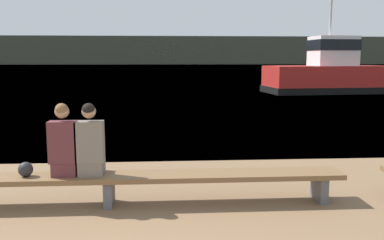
% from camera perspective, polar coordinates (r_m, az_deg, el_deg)
% --- Properties ---
extents(water_surface, '(240.00, 240.00, 0.00)m').
position_cam_1_polar(water_surface, '(128.64, -4.25, 7.28)').
color(water_surface, '#5684A3').
rests_on(water_surface, ground).
extents(far_shoreline, '(600.00, 12.00, 9.63)m').
position_cam_1_polar(far_shoreline, '(154.07, -4.22, 9.23)').
color(far_shoreline, '#424738').
rests_on(far_shoreline, ground).
extents(bench_main, '(6.83, 0.53, 0.45)m').
position_cam_1_polar(bench_main, '(6.33, -11.02, -7.88)').
color(bench_main, brown).
rests_on(bench_main, ground).
extents(person_left, '(0.39, 0.41, 1.04)m').
position_cam_1_polar(person_left, '(6.32, -16.71, -3.23)').
color(person_left, '#56282D').
rests_on(person_left, bench_main).
extents(person_right, '(0.39, 0.41, 1.04)m').
position_cam_1_polar(person_right, '(6.25, -13.41, -3.23)').
color(person_right, '#70665B').
rests_on(person_right, bench_main).
extents(shopping_bag, '(0.21, 0.20, 0.21)m').
position_cam_1_polar(shopping_bag, '(6.52, -21.31, -6.15)').
color(shopping_bag, '#232328').
rests_on(shopping_bag, bench_main).
extents(tugboat_red, '(7.65, 3.96, 6.84)m').
position_cam_1_polar(tugboat_red, '(27.77, 17.62, 5.76)').
color(tugboat_red, red).
rests_on(tugboat_red, water_surface).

